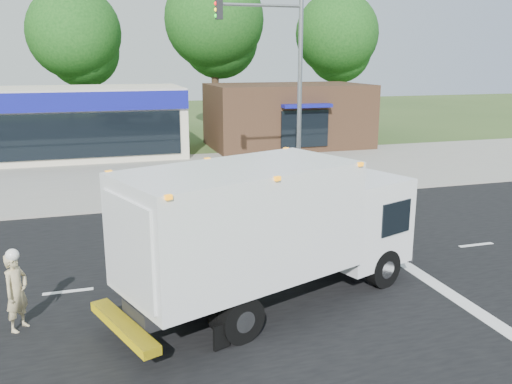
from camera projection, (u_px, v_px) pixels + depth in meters
ground at (295, 266)px, 15.10m from camera, size 120.00×120.00×0.00m
road_asphalt at (295, 266)px, 15.10m from camera, size 60.00×14.00×0.02m
sidewalk at (226, 195)px, 22.71m from camera, size 60.00×2.40×0.12m
parking_apron at (200, 169)px, 28.11m from camera, size 60.00×9.00×0.02m
lane_markings at (361, 278)px, 14.22m from camera, size 55.20×7.00×0.01m
ems_box_truck at (270, 224)px, 12.34m from camera, size 8.04×4.94×3.41m
emergency_worker at (16, 290)px, 11.39m from camera, size 0.68×0.75×1.82m
retail_strip_mall at (22, 124)px, 30.64m from camera, size 18.00×6.20×4.00m
brown_storefront at (288, 115)px, 35.14m from camera, size 10.00×6.70×4.00m
traffic_signal_pole at (285, 76)px, 21.63m from camera, size 3.51×0.25×8.00m
background_trees at (149, 33)px, 39.26m from camera, size 36.77×7.39×12.10m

